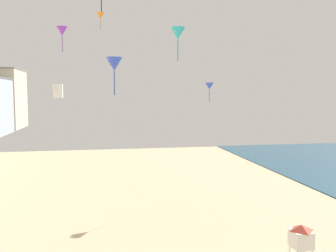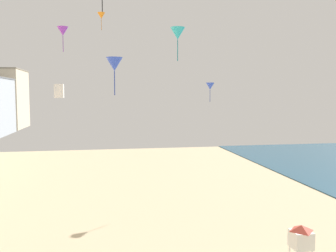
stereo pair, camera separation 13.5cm
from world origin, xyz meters
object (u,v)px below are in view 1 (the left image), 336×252
at_px(kite_blue_delta_3, 209,86).
at_px(kite_orange_delta, 100,16).
at_px(kite_purple_delta, 62,31).
at_px(kite_white_box, 58,91).
at_px(kite_cyan_delta, 178,34).
at_px(lifeguard_stand, 301,237).
at_px(kite_blue_delta, 114,64).

height_order(kite_blue_delta_3, kite_orange_delta, kite_orange_delta).
xyz_separation_m(kite_purple_delta, kite_orange_delta, (3.39, 4.64, 2.45)).
relative_size(kite_purple_delta, kite_white_box, 1.40).
xyz_separation_m(kite_cyan_delta, kite_white_box, (-9.27, 21.71, -3.11)).
xyz_separation_m(kite_blue_delta_3, kite_orange_delta, (-10.96, 2.40, 7.21)).
xyz_separation_m(lifeguard_stand, kite_purple_delta, (-14.60, 15.47, 13.84)).
bearing_deg(kite_orange_delta, lifeguard_stand, -60.87).
bearing_deg(kite_blue_delta, kite_white_box, 108.95).
relative_size(kite_cyan_delta, kite_blue_delta, 0.73).
distance_m(kite_blue_delta_3, kite_orange_delta, 13.34).
distance_m(kite_cyan_delta, kite_blue_delta_3, 16.76).
relative_size(kite_blue_delta, kite_orange_delta, 1.50).
bearing_deg(kite_cyan_delta, kite_blue_delta_3, 66.73).
distance_m(lifeguard_stand, kite_blue_delta, 16.42).
bearing_deg(kite_blue_delta_3, kite_white_box, 157.63).
bearing_deg(kite_blue_delta_3, kite_orange_delta, 167.64).
bearing_deg(kite_white_box, lifeguard_stand, -56.46).
bearing_deg(kite_blue_delta_3, kite_blue_delta, -134.66).
bearing_deg(kite_purple_delta, kite_blue_delta, -61.71).
xyz_separation_m(lifeguard_stand, kite_blue_delta, (-10.32, 7.52, 10.33)).
bearing_deg(kite_white_box, kite_orange_delta, -40.26).
bearing_deg(kite_orange_delta, kite_blue_delta_3, -12.36).
bearing_deg(lifeguard_stand, kite_white_box, 134.67).
xyz_separation_m(kite_white_box, kite_orange_delta, (4.84, -4.10, 7.66)).
height_order(lifeguard_stand, kite_white_box, kite_white_box).
bearing_deg(kite_orange_delta, kite_purple_delta, -126.13).
xyz_separation_m(kite_blue_delta, kite_blue_delta_3, (10.07, 10.19, -1.24)).
bearing_deg(kite_blue_delta_3, kite_cyan_delta, -113.27).
bearing_deg(kite_cyan_delta, lifeguard_stand, -20.27).
height_order(kite_cyan_delta, kite_white_box, kite_cyan_delta).
bearing_deg(kite_blue_delta, lifeguard_stand, -36.07).
distance_m(kite_purple_delta, kite_blue_delta_3, 15.28).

